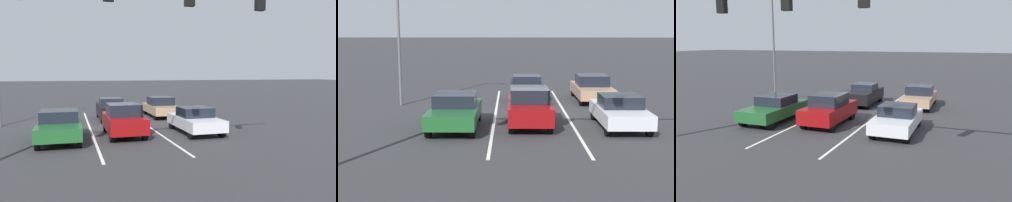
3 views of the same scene
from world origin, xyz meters
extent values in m
plane|color=#333335|center=(0.00, 0.00, 0.00)|extent=(240.00, 240.00, 0.00)
cube|color=silver|center=(-1.69, 1.69, 0.01)|extent=(0.12, 15.39, 0.01)
cube|color=silver|center=(1.69, 1.69, 0.01)|extent=(0.12, 15.39, 0.01)
cube|color=silver|center=(-3.60, 4.57, 0.59)|extent=(1.85, 4.21, 0.56)
cube|color=black|center=(-3.60, 4.56, 1.12)|extent=(1.63, 1.61, 0.50)
cube|color=red|center=(-4.25, 2.51, 0.73)|extent=(0.24, 0.06, 0.12)
cube|color=red|center=(-2.95, 2.51, 0.73)|extent=(0.24, 0.06, 0.12)
cylinder|color=black|center=(-4.39, 6.12, 0.31)|extent=(0.22, 0.62, 0.62)
cylinder|color=black|center=(-2.80, 6.12, 0.31)|extent=(0.22, 0.62, 0.62)
cylinder|color=black|center=(-4.39, 3.03, 0.31)|extent=(0.22, 0.62, 0.62)
cylinder|color=black|center=(-2.80, 3.03, 0.31)|extent=(0.22, 0.62, 0.62)
cube|color=#1E5928|center=(3.26, 4.83, 0.63)|extent=(1.94, 4.39, 0.58)
cube|color=black|center=(3.26, 4.58, 1.18)|extent=(1.71, 1.82, 0.52)
cube|color=red|center=(2.58, 2.68, 0.78)|extent=(0.24, 0.06, 0.12)
cube|color=red|center=(3.94, 2.68, 0.78)|extent=(0.24, 0.06, 0.12)
cylinder|color=black|center=(2.42, 6.43, 0.34)|extent=(0.22, 0.68, 0.68)
cylinder|color=black|center=(4.10, 6.43, 0.34)|extent=(0.22, 0.68, 0.68)
cylinder|color=black|center=(2.42, 3.23, 0.34)|extent=(0.22, 0.68, 0.68)
cylinder|color=black|center=(4.10, 3.23, 0.34)|extent=(0.22, 0.68, 0.68)
cube|color=maroon|center=(0.17, 4.28, 0.68)|extent=(1.80, 4.00, 0.73)
cube|color=black|center=(0.17, 4.27, 1.34)|extent=(1.58, 1.87, 0.59)
cube|color=red|center=(-0.46, 2.31, 0.87)|extent=(0.24, 0.06, 0.12)
cube|color=red|center=(0.80, 2.31, 0.87)|extent=(0.24, 0.06, 0.12)
cylinder|color=black|center=(-0.60, 5.71, 0.32)|extent=(0.22, 0.63, 0.63)
cylinder|color=black|center=(0.94, 5.71, 0.32)|extent=(0.22, 0.63, 0.63)
cylinder|color=black|center=(-0.60, 2.84, 0.32)|extent=(0.22, 0.63, 0.63)
cylinder|color=black|center=(0.94, 2.84, 0.32)|extent=(0.22, 0.63, 0.63)
cube|color=black|center=(0.09, -1.64, 0.67)|extent=(1.71, 4.12, 0.74)
cube|color=black|center=(0.09, -1.68, 1.27)|extent=(1.50, 1.57, 0.45)
cube|color=red|center=(-0.51, -3.66, 0.86)|extent=(0.24, 0.06, 0.12)
cube|color=red|center=(0.68, -3.66, 0.86)|extent=(0.24, 0.06, 0.12)
cylinder|color=black|center=(-0.63, -0.13, 0.30)|extent=(0.22, 0.61, 0.61)
cylinder|color=black|center=(0.81, -0.13, 0.30)|extent=(0.22, 0.61, 0.61)
cylinder|color=black|center=(-0.63, -3.14, 0.30)|extent=(0.22, 0.61, 0.61)
cylinder|color=black|center=(0.81, -3.14, 0.30)|extent=(0.22, 0.61, 0.61)
cube|color=tan|center=(-3.61, -2.27, 0.59)|extent=(1.90, 4.40, 0.55)
cube|color=black|center=(-3.61, -2.34, 1.16)|extent=(1.67, 1.78, 0.59)
cube|color=red|center=(-4.28, -4.43, 0.73)|extent=(0.24, 0.06, 0.12)
cube|color=red|center=(-2.94, -4.43, 0.73)|extent=(0.24, 0.06, 0.12)
cylinder|color=black|center=(-4.43, -0.64, 0.31)|extent=(0.22, 0.62, 0.62)
cylinder|color=black|center=(-2.79, -0.64, 0.31)|extent=(0.22, 0.62, 0.62)
cylinder|color=black|center=(-4.43, -3.91, 0.31)|extent=(0.22, 0.62, 0.62)
cylinder|color=black|center=(-2.79, -3.91, 0.31)|extent=(0.22, 0.62, 0.62)
cylinder|color=slate|center=(6.79, -0.68, 3.91)|extent=(0.14, 0.14, 7.83)
camera|label=1|loc=(2.77, 20.70, 3.17)|focal=35.00mm
camera|label=2|loc=(0.97, 23.76, 4.31)|focal=50.00mm
camera|label=3|loc=(-6.86, 19.97, 4.39)|focal=35.00mm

